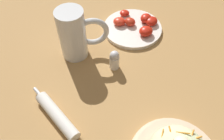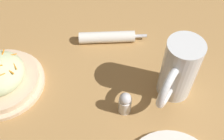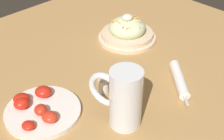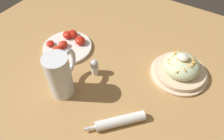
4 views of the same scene
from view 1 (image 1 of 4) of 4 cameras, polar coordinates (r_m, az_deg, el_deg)
name	(u,v)px [view 1 (image 1 of 4)]	position (r m, az deg, el deg)	size (l,w,h in m)	color
ground_plane	(99,80)	(0.71, -3.25, -2.41)	(1.43, 1.43, 0.00)	#B2844C
beer_mug	(75,37)	(0.74, -9.13, 8.11)	(0.09, 0.16, 0.17)	white
napkin_roll	(57,115)	(0.64, -13.46, -10.80)	(0.15, 0.16, 0.03)	white
tomato_plate	(134,26)	(0.86, 5.53, 10.64)	(0.21, 0.21, 0.04)	white
salt_shaker	(114,60)	(0.71, 0.60, 2.55)	(0.03, 0.03, 0.07)	white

